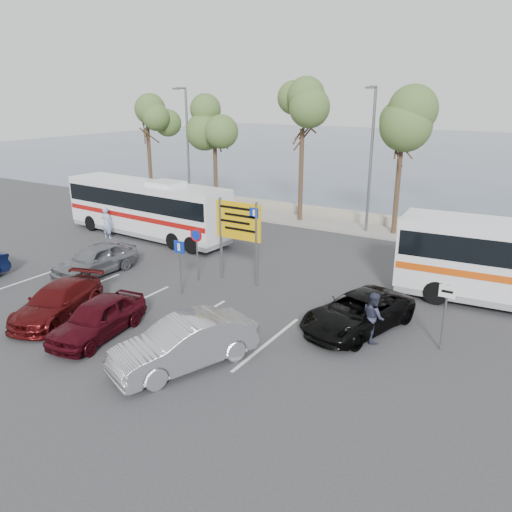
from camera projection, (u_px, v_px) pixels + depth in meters
The scene contains 23 objects.
ground at pixel (173, 302), 19.53m from camera, with size 120.00×120.00×0.00m, color #343437.
kerb_strip at pixel (321, 224), 30.85m from camera, with size 44.00×2.40×0.15m, color gray.
seawall at pixel (334, 214), 32.40m from camera, with size 48.00×0.80×0.60m, color #AAA288.
sea at pixel (461, 153), 68.14m from camera, with size 140.00×140.00×0.00m, color #3D4D62.
tree_far_left at pixel (147, 114), 35.86m from camera, with size 3.20×3.20×7.60m.
tree_left at pixel (214, 121), 32.98m from camera, with size 3.20×3.20×7.20m.
tree_mid at pixel (303, 113), 29.55m from camera, with size 3.20×3.20×8.00m.
tree_right at pixel (403, 125), 26.72m from camera, with size 3.20×3.20×7.40m.
street_lamp_left at pixel (187, 142), 34.02m from camera, with size 0.45×1.15×8.01m.
street_lamp_right at pixel (371, 154), 27.56m from camera, with size 0.45×1.15×8.01m.
direction_sign at pixel (238, 227), 20.86m from camera, with size 2.20×0.12×3.60m.
sign_no_stop at pixel (197, 246), 21.27m from camera, with size 0.60×0.08×2.35m.
sign_parking at pixel (180, 260), 19.81m from camera, with size 0.50×0.07×2.25m.
sign_taxi at pixel (445, 309), 15.42m from camera, with size 0.50×0.07×2.20m.
lane_markings at pixel (133, 304), 19.28m from camera, with size 12.02×4.20×0.01m, color silver, non-canonical shape.
coach_bus_left at pixel (147, 210), 27.97m from camera, with size 10.70×2.88×3.30m.
car_silver_a at pixel (95, 260), 22.31m from camera, with size 1.62×4.02×1.37m, color slate.
car_maroon at pixel (57, 302), 18.00m from camera, with size 1.69×4.16×1.21m, color #510D0F.
car_red at pixel (98, 318), 16.59m from camera, with size 1.53×3.82×1.30m, color #430912.
suv_black at pixel (357, 312), 17.07m from camera, with size 2.07×4.49×1.25m, color black.
car_silver_b at pixel (184, 343), 14.72m from camera, with size 1.56×4.47×1.47m, color #949499.
pedestrian_near at pixel (107, 223), 27.77m from camera, with size 0.65×0.43×1.79m, color #95AAD9.
pedestrian_far at pixel (373, 317), 16.24m from camera, with size 0.81×0.63×1.68m, color #2D2F43.
Camera 1 is at (12.21, -13.64, 7.76)m, focal length 35.00 mm.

